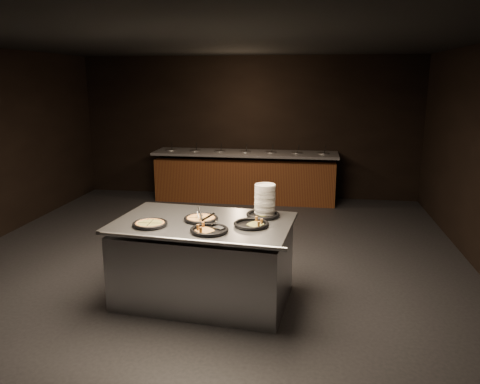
{
  "coord_description": "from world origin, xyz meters",
  "views": [
    {
      "loc": [
        1.31,
        -5.68,
        2.43
      ],
      "look_at": [
        0.39,
        0.3,
        0.97
      ],
      "focal_mm": 35.0,
      "sensor_mm": 36.0,
      "label": 1
    }
  ],
  "objects_px": {
    "serving_counter": "(204,262)",
    "plate_stack": "(265,200)",
    "pan_veggie_whole": "(150,224)",
    "pan_cheese_whole": "(201,219)"
  },
  "relations": [
    {
      "from": "serving_counter",
      "to": "plate_stack",
      "type": "bearing_deg",
      "value": 35.0
    },
    {
      "from": "pan_veggie_whole",
      "to": "pan_cheese_whole",
      "type": "bearing_deg",
      "value": 28.51
    },
    {
      "from": "serving_counter",
      "to": "pan_veggie_whole",
      "type": "xyz_separation_m",
      "value": [
        -0.52,
        -0.24,
        0.5
      ]
    },
    {
      "from": "serving_counter",
      "to": "pan_veggie_whole",
      "type": "distance_m",
      "value": 0.76
    },
    {
      "from": "serving_counter",
      "to": "plate_stack",
      "type": "xyz_separation_m",
      "value": [
        0.64,
        0.36,
        0.65
      ]
    },
    {
      "from": "pan_veggie_whole",
      "to": "pan_cheese_whole",
      "type": "xyz_separation_m",
      "value": [
        0.49,
        0.27,
        0.0
      ]
    },
    {
      "from": "plate_stack",
      "to": "pan_cheese_whole",
      "type": "height_order",
      "value": "plate_stack"
    },
    {
      "from": "serving_counter",
      "to": "pan_cheese_whole",
      "type": "bearing_deg",
      "value": 148.23
    },
    {
      "from": "serving_counter",
      "to": "pan_veggie_whole",
      "type": "relative_size",
      "value": 5.43
    },
    {
      "from": "plate_stack",
      "to": "pan_cheese_whole",
      "type": "distance_m",
      "value": 0.77
    }
  ]
}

